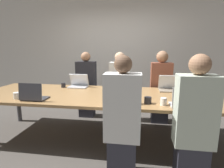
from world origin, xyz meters
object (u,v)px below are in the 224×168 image
object	(u,v)px
laptop_near_midright	(128,97)
bottle_near_midright	(110,92)
cup_near_left	(17,96)
person_far_midleft	(87,86)
person_far_right	(161,88)
laptop_near_right	(186,102)
person_near_midright	(122,120)
laptop_far_center	(117,84)
person_near_right	(194,124)
cup_near_right	(163,102)
laptop_near_left	(33,95)
cup_far_right	(183,89)
stapler	(129,96)
laptop_far_right	(168,86)
cup_near_midright	(148,100)
person_far_center	(120,88)
laptop_far_midleft	(79,83)
cup_far_midleft	(63,85)

from	to	relation	value
laptop_near_midright	bottle_near_midright	world-z (taller)	laptop_near_midright
cup_near_left	person_far_midleft	size ratio (longest dim) A/B	0.07
person_far_right	laptop_near_right	bearing A→B (deg)	-84.55
person_near_midright	laptop_near_midright	bearing A→B (deg)	-95.24
laptop_far_center	bottle_near_midright	size ratio (longest dim) A/B	1.52
person_near_right	person_far_right	size ratio (longest dim) A/B	0.99
cup_near_right	person_far_midleft	size ratio (longest dim) A/B	0.07
laptop_near_left	cup_far_right	size ratio (longest dim) A/B	3.87
laptop_near_midright	stapler	size ratio (longest dim) A/B	2.03
person_near_midright	laptop_far_right	distance (m)	1.41
cup_near_midright	cup_far_right	distance (m)	0.99
laptop_far_center	person_far_center	world-z (taller)	person_far_center
cup_near_midright	person_far_right	world-z (taller)	person_far_right
laptop_far_center	person_near_right	world-z (taller)	person_near_right
cup_near_right	cup_near_midright	distance (m)	0.20
laptop_far_midleft	person_far_midleft	size ratio (longest dim) A/B	0.25
laptop_near_right	person_near_right	bearing A→B (deg)	93.20
person_far_center	stapler	size ratio (longest dim) A/B	9.07
laptop_far_midleft	person_near_midright	bearing A→B (deg)	-53.46
cup_near_left	person_far_right	xyz separation A→B (m)	(2.17, 1.27, -0.10)
cup_near_midright	stapler	world-z (taller)	cup_near_midright
person_far_center	cup_far_right	xyz separation A→B (m)	(1.12, -0.45, 0.11)
cup_near_left	laptop_near_right	bearing A→B (deg)	-1.59
laptop_near_left	cup_near_midright	world-z (taller)	laptop_near_left
person_far_center	laptop_far_right	size ratio (longest dim) A/B	4.48
person_far_right	cup_far_midleft	size ratio (longest dim) A/B	16.47
laptop_near_right	laptop_near_midright	distance (m)	0.71
laptop_near_midright	cup_far_midleft	size ratio (longest dim) A/B	3.63
cup_near_right	cup_far_right	bearing A→B (deg)	62.40
person_near_midright	laptop_far_right	bearing A→B (deg)	-118.98
cup_near_left	stapler	world-z (taller)	cup_near_left
laptop_near_left	laptop_far_center	bearing A→B (deg)	-137.50
laptop_near_midright	cup_far_right	distance (m)	1.17
laptop_far_center	laptop_near_midright	xyz separation A→B (m)	(0.26, -0.89, 0.01)
laptop_near_left	cup_near_midright	distance (m)	1.58
cup_near_midright	cup_far_right	xyz separation A→B (m)	(0.62, 0.77, -0.00)
laptop_far_right	cup_far_right	distance (m)	0.24
cup_near_left	person_near_right	xyz separation A→B (m)	(2.31, -0.38, -0.11)
person_far_center	laptop_near_right	size ratio (longest dim) A/B	4.09
cup_far_right	cup_far_midleft	world-z (taller)	cup_far_midleft
cup_near_right	bottle_near_midright	bearing A→B (deg)	165.97
laptop_near_left	person_near_right	bearing A→B (deg)	170.44
cup_near_midright	cup_far_midleft	bearing A→B (deg)	152.71
person_far_center	person_far_midleft	world-z (taller)	same
laptop_near_midright	stapler	xyz separation A→B (m)	(-0.00, 0.26, -0.05)
bottle_near_midright	laptop_far_center	bearing A→B (deg)	89.72
laptop_near_left	laptop_far_center	distance (m)	1.43
laptop_near_left	bottle_near_midright	distance (m)	1.07
person_near_right	laptop_far_right	world-z (taller)	person_near_right
laptop_near_right	cup_near_right	size ratio (longest dim) A/B	3.56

